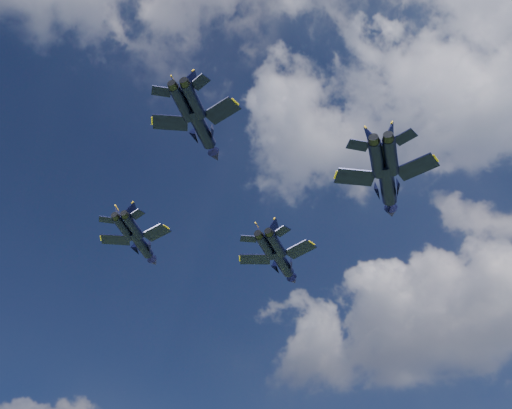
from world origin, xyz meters
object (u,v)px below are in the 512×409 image
(jet_lead, at_px, (283,263))
(jet_left, at_px, (142,244))
(jet_right, at_px, (388,185))
(jet_slot, at_px, (203,130))

(jet_lead, distance_m, jet_left, 22.98)
(jet_right, height_order, jet_slot, jet_right)
(jet_right, distance_m, jet_slot, 26.28)
(jet_lead, height_order, jet_left, jet_lead)
(jet_left, height_order, jet_right, jet_right)
(jet_right, bearing_deg, jet_lead, 136.76)
(jet_right, relative_size, jet_slot, 1.24)
(jet_lead, xyz_separation_m, jet_slot, (5.98, -32.83, -2.33))
(jet_lead, relative_size, jet_left, 1.17)
(jet_right, bearing_deg, jet_left, 175.28)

